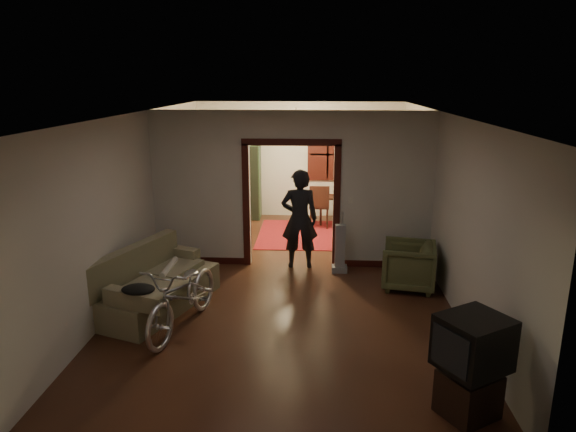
# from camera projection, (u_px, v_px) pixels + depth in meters

# --- Properties ---
(floor) EXTENTS (5.00, 8.50, 0.01)m
(floor) POSITION_uv_depth(u_px,v_px,m) (289.00, 279.00, 8.79)
(floor) COLOR black
(floor) RESTS_ON ground
(ceiling) EXTENTS (5.00, 8.50, 0.01)m
(ceiling) POSITION_uv_depth(u_px,v_px,m) (289.00, 113.00, 8.07)
(ceiling) COLOR white
(ceiling) RESTS_ON floor
(wall_back) EXTENTS (5.00, 0.02, 2.80)m
(wall_back) POSITION_uv_depth(u_px,v_px,m) (299.00, 160.00, 12.53)
(wall_back) COLOR beige
(wall_back) RESTS_ON floor
(wall_left) EXTENTS (0.02, 8.50, 2.80)m
(wall_left) POSITION_uv_depth(u_px,v_px,m) (140.00, 198.00, 8.57)
(wall_left) COLOR beige
(wall_left) RESTS_ON floor
(wall_right) EXTENTS (0.02, 8.50, 2.80)m
(wall_right) POSITION_uv_depth(u_px,v_px,m) (443.00, 202.00, 8.29)
(wall_right) COLOR beige
(wall_right) RESTS_ON floor
(partition_wall) EXTENTS (5.00, 0.14, 2.80)m
(partition_wall) POSITION_uv_depth(u_px,v_px,m) (291.00, 190.00, 9.16)
(partition_wall) COLOR beige
(partition_wall) RESTS_ON floor
(door_casing) EXTENTS (1.74, 0.20, 2.32)m
(door_casing) POSITION_uv_depth(u_px,v_px,m) (291.00, 206.00, 9.23)
(door_casing) COLOR black
(door_casing) RESTS_ON floor
(far_window) EXTENTS (0.98, 0.06, 1.28)m
(far_window) POSITION_uv_depth(u_px,v_px,m) (328.00, 154.00, 12.41)
(far_window) COLOR black
(far_window) RESTS_ON wall_back
(chandelier) EXTENTS (0.24, 0.24, 0.24)m
(chandelier) POSITION_uv_depth(u_px,v_px,m) (296.00, 127.00, 10.60)
(chandelier) COLOR #FFE0A5
(chandelier) RESTS_ON ceiling
(light_switch) EXTENTS (0.08, 0.01, 0.12)m
(light_switch) POSITION_uv_depth(u_px,v_px,m) (350.00, 200.00, 9.06)
(light_switch) COLOR silver
(light_switch) RESTS_ON partition_wall
(sofa) EXTENTS (1.56, 2.23, 0.94)m
(sofa) POSITION_uv_depth(u_px,v_px,m) (157.00, 278.00, 7.59)
(sofa) COLOR #6F6A4A
(sofa) RESTS_ON floor
(rolled_paper) EXTENTS (0.09, 0.74, 0.09)m
(rolled_paper) POSITION_uv_depth(u_px,v_px,m) (169.00, 267.00, 7.85)
(rolled_paper) COLOR beige
(rolled_paper) RESTS_ON sofa
(jacket) EXTENTS (0.43, 0.33, 0.13)m
(jacket) POSITION_uv_depth(u_px,v_px,m) (138.00, 289.00, 6.65)
(jacket) COLOR black
(jacket) RESTS_ON sofa
(bicycle) EXTENTS (1.05, 1.97, 0.98)m
(bicycle) POSITION_uv_depth(u_px,v_px,m) (184.00, 295.00, 6.94)
(bicycle) COLOR silver
(bicycle) RESTS_ON floor
(armchair) EXTENTS (0.97, 0.95, 0.76)m
(armchair) POSITION_uv_depth(u_px,v_px,m) (408.00, 265.00, 8.35)
(armchair) COLOR #4E542F
(armchair) RESTS_ON floor
(tv_stand) EXTENTS (0.68, 0.67, 0.47)m
(tv_stand) POSITION_uv_depth(u_px,v_px,m) (468.00, 394.00, 5.19)
(tv_stand) COLOR black
(tv_stand) RESTS_ON floor
(crt_tv) EXTENTS (0.83, 0.81, 0.54)m
(crt_tv) POSITION_uv_depth(u_px,v_px,m) (473.00, 343.00, 5.05)
(crt_tv) COLOR black
(crt_tv) RESTS_ON tv_stand
(vacuum) EXTENTS (0.32, 0.29, 0.87)m
(vacuum) POSITION_uv_depth(u_px,v_px,m) (340.00, 248.00, 9.02)
(vacuum) COLOR gray
(vacuum) RESTS_ON floor
(person) EXTENTS (0.69, 0.48, 1.80)m
(person) POSITION_uv_depth(u_px,v_px,m) (299.00, 219.00, 9.16)
(person) COLOR black
(person) RESTS_ON floor
(oriental_rug) EXTENTS (1.70, 2.22, 0.02)m
(oriental_rug) POSITION_uv_depth(u_px,v_px,m) (297.00, 234.00, 11.30)
(oriental_rug) COLOR maroon
(oriental_rug) RESTS_ON floor
(locker) EXTENTS (0.91, 0.51, 1.81)m
(locker) POSITION_uv_depth(u_px,v_px,m) (242.00, 182.00, 12.43)
(locker) COLOR #203621
(locker) RESTS_ON floor
(globe) EXTENTS (0.30, 0.30, 0.30)m
(globe) POSITION_uv_depth(u_px,v_px,m) (241.00, 139.00, 12.17)
(globe) COLOR #1E5972
(globe) RESTS_ON locker
(desk) EXTENTS (0.96, 0.63, 0.66)m
(desk) POSITION_uv_depth(u_px,v_px,m) (338.00, 210.00, 12.04)
(desk) COLOR black
(desk) RESTS_ON floor
(desk_chair) EXTENTS (0.57, 0.57, 1.00)m
(desk_chair) POSITION_uv_depth(u_px,v_px,m) (319.00, 206.00, 11.75)
(desk_chair) COLOR black
(desk_chair) RESTS_ON floor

